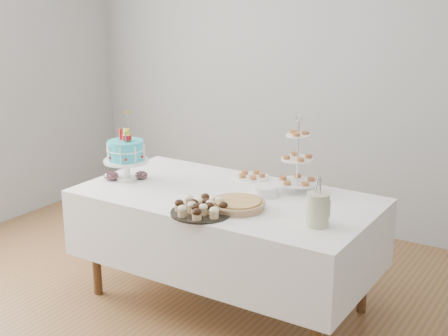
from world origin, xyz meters
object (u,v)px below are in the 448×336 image
Objects in this scene: jam_bowl_a at (111,176)px; jam_bowl_b at (141,175)px; tiered_stand at (297,159)px; plate_stack at (265,190)px; utensil_pitcher at (318,208)px; pie at (238,204)px; table at (226,228)px; pastry_plate at (252,176)px; birthday_cake at (126,162)px; cupcake_tray at (201,207)px.

jam_bowl_a reaches higher than jam_bowl_b.
tiered_stand is 0.29m from plate_stack.
tiered_stand is at bearing 122.59° from utensil_pitcher.
table is at bearing 136.99° from pie.
pie is (0.20, -0.19, 0.26)m from table.
plate_stack is at bearing 14.94° from jam_bowl_a.
utensil_pitcher is (0.76, -0.58, 0.09)m from pastry_plate.
tiered_stand is (1.09, 0.42, 0.08)m from birthday_cake.
utensil_pitcher is at bearing 0.71° from pie.
jam_bowl_b is (-0.74, 0.35, -0.02)m from cupcake_tray.
table is at bearing 161.93° from utensil_pitcher.
birthday_cake is 0.94× the size of tiered_stand.
birthday_cake is 1.30× the size of cupcake_tray.
utensil_pitcher is at bearing 16.08° from cupcake_tray.
table is 0.38m from pie.
cupcake_tray is 0.52m from plate_stack.
utensil_pitcher is (0.37, -0.50, -0.11)m from tiered_stand.
cupcake_tray is at bearing 1.26° from birthday_cake.
jam_bowl_b is at bearing -170.69° from plate_stack.
plate_stack is at bearing 9.31° from jam_bowl_b.
birthday_cake reaches higher than pastry_plate.
jam_bowl_a is (-0.90, 0.21, -0.01)m from cupcake_tray.
table is 0.47m from pastry_plate.
tiered_stand is at bearing 57.79° from plate_stack.
pastry_plate is 0.96m from utensil_pitcher.
birthday_cake is 1.17m from tiered_stand.
pastry_plate is 2.69× the size of jam_bowl_b.
plate_stack reaches higher than jam_bowl_b.
jam_bowl_a is (-1.18, -0.48, -0.18)m from tiered_stand.
tiered_stand is at bearing 43.06° from table.
birthday_cake is at bearing -167.08° from plate_stack.
pastry_plate is at bearing 168.49° from tiered_stand.
birthday_cake is at bearing -172.58° from table.
pastry_plate is at bearing 112.22° from pie.
birthday_cake is at bearing 172.80° from utensil_pitcher.
jam_bowl_a is at bearing -139.29° from jam_bowl_b.
jam_bowl_b reaches higher than table.
utensil_pitcher reaches higher than jam_bowl_a.
cupcake_tray reaches higher than pastry_plate.
tiered_stand is 0.63m from utensil_pitcher.
plate_stack is 0.59m from utensil_pitcher.
birthday_cake is 0.96m from pie.
table is at bearing -84.31° from pastry_plate.
birthday_cake is at bearing 161.38° from cupcake_tray.
pastry_plate is (-0.38, 0.08, -0.19)m from tiered_stand.
plate_stack is 0.68× the size of pastry_plate.
tiered_stand is (0.29, 0.69, 0.17)m from cupcake_tray.
birthday_cake is 4.57× the size of jam_bowl_a.
cupcake_tray is 1.49× the size of pastry_plate.
birthday_cake reaches higher than table.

